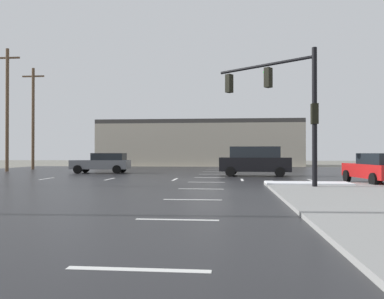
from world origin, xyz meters
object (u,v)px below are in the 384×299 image
object	(u,v)px
traffic_signal_mast	(285,97)
sedan_grey	(103,163)
suv_black	(255,161)
sedan_red	(379,168)
utility_pole_distant	(33,117)
utility_pole_far	(7,108)

from	to	relation	value
traffic_signal_mast	sedan_grey	xyz separation A→B (m)	(-12.56, 11.59, -3.38)
sedan_grey	suv_black	distance (m)	12.09
sedan_red	utility_pole_distant	xyz separation A→B (m)	(-26.61, 16.08, 4.33)
suv_black	sedan_red	distance (m)	8.85
sedan_grey	suv_black	size ratio (longest dim) A/B	0.93
suv_black	utility_pole_distant	distance (m)	23.25
utility_pole_distant	traffic_signal_mast	bearing A→B (deg)	-39.73
suv_black	utility_pole_distant	xyz separation A→B (m)	(-20.90, 9.32, 4.09)
utility_pole_distant	sedan_grey	bearing A→B (deg)	-35.16
traffic_signal_mast	utility_pole_distant	size ratio (longest dim) A/B	0.62
traffic_signal_mast	sedan_red	bearing A→B (deg)	-120.53
sedan_red	utility_pole_far	distance (m)	29.26
utility_pole_far	traffic_signal_mast	bearing A→B (deg)	-31.81
suv_black	sedan_red	size ratio (longest dim) A/B	1.06
sedan_grey	utility_pole_distant	bearing A→B (deg)	-37.19
utility_pole_far	sedan_grey	bearing A→B (deg)	-11.34
utility_pole_far	sedan_red	bearing A→B (deg)	-23.35
sedan_grey	suv_black	xyz separation A→B (m)	(11.74, -2.87, 0.24)
suv_black	sedan_grey	bearing A→B (deg)	-8.79
suv_black	sedan_red	xyz separation A→B (m)	(5.71, -6.76, -0.24)
sedan_grey	sedan_red	size ratio (longest dim) A/B	0.98
sedan_grey	utility_pole_distant	world-z (taller)	utility_pole_distant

